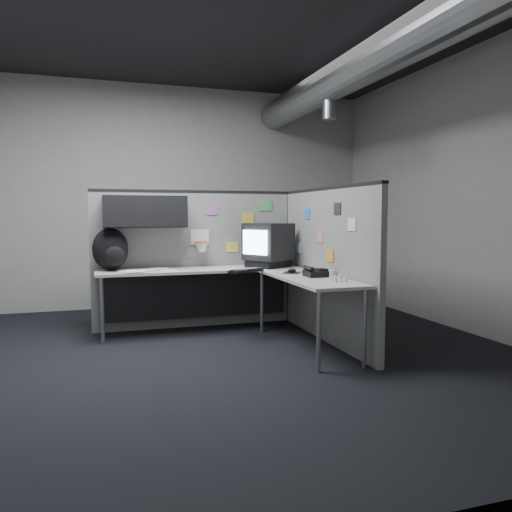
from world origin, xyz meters
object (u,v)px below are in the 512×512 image
object	(u,v)px
desk	(228,281)
backpack	(111,250)
keyboard	(246,270)
phone	(315,273)
monitor	(268,244)

from	to	relation	value
desk	backpack	size ratio (longest dim) A/B	4.93
desk	keyboard	bearing A→B (deg)	-54.58
keyboard	phone	world-z (taller)	phone
monitor	backpack	xyz separation A→B (m)	(-1.77, 0.16, -0.04)
desk	monitor	distance (m)	0.70
phone	backpack	size ratio (longest dim) A/B	0.48
monitor	backpack	size ratio (longest dim) A/B	1.31
backpack	phone	bearing A→B (deg)	-25.92
monitor	keyboard	xyz separation A→B (m)	(-0.40, -0.43, -0.25)
keyboard	phone	xyz separation A→B (m)	(0.55, -0.57, 0.02)
keyboard	phone	bearing A→B (deg)	-31.89
desk	backpack	xyz separation A→B (m)	(-1.22, 0.38, 0.35)
monitor	phone	size ratio (longest dim) A/B	2.74
backpack	desk	bearing A→B (deg)	-11.96
desk	backpack	distance (m)	1.32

